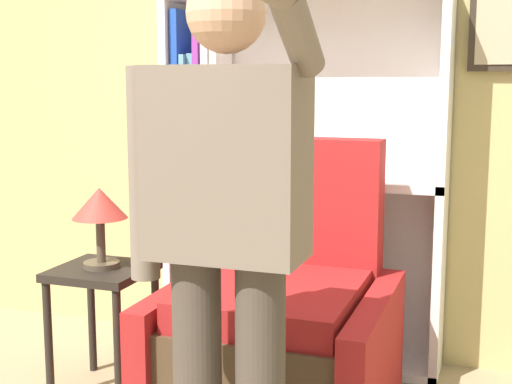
{
  "coord_description": "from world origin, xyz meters",
  "views": [
    {
      "loc": [
        1.12,
        -1.47,
        1.39
      ],
      "look_at": [
        0.32,
        0.79,
        1.01
      ],
      "focal_mm": 50.0,
      "sensor_mm": 36.0,
      "label": 1
    }
  ],
  "objects_px": {
    "armchair": "(282,332)",
    "table_lamp": "(100,209)",
    "person_standing": "(225,223)",
    "bookcase": "(267,186)",
    "side_table": "(103,291)"
  },
  "relations": [
    {
      "from": "armchair",
      "to": "side_table",
      "type": "xyz_separation_m",
      "value": [
        -0.83,
        -0.03,
        0.1
      ]
    },
    {
      "from": "side_table",
      "to": "bookcase",
      "type": "bearing_deg",
      "value": 51.52
    },
    {
      "from": "side_table",
      "to": "table_lamp",
      "type": "distance_m",
      "value": 0.37
    },
    {
      "from": "bookcase",
      "to": "side_table",
      "type": "distance_m",
      "value": 0.96
    },
    {
      "from": "armchair",
      "to": "person_standing",
      "type": "distance_m",
      "value": 1.02
    },
    {
      "from": "person_standing",
      "to": "side_table",
      "type": "bearing_deg",
      "value": 139.37
    },
    {
      "from": "bookcase",
      "to": "table_lamp",
      "type": "relative_size",
      "value": 5.09
    },
    {
      "from": "side_table",
      "to": "table_lamp",
      "type": "relative_size",
      "value": 1.6
    },
    {
      "from": "bookcase",
      "to": "side_table",
      "type": "height_order",
      "value": "bookcase"
    },
    {
      "from": "person_standing",
      "to": "table_lamp",
      "type": "height_order",
      "value": "person_standing"
    },
    {
      "from": "armchair",
      "to": "table_lamp",
      "type": "relative_size",
      "value": 3.2
    },
    {
      "from": "table_lamp",
      "to": "bookcase",
      "type": "bearing_deg",
      "value": 51.52
    },
    {
      "from": "person_standing",
      "to": "armchair",
      "type": "bearing_deg",
      "value": 95.49
    },
    {
      "from": "armchair",
      "to": "side_table",
      "type": "bearing_deg",
      "value": -177.72
    },
    {
      "from": "armchair",
      "to": "table_lamp",
      "type": "distance_m",
      "value": 0.95
    }
  ]
}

